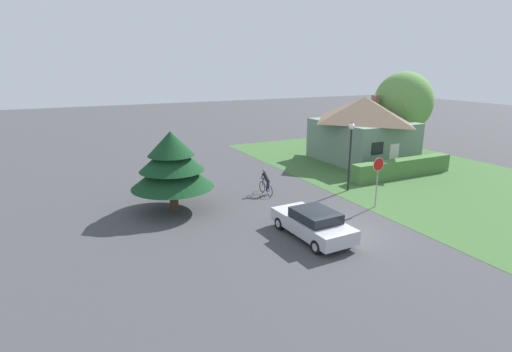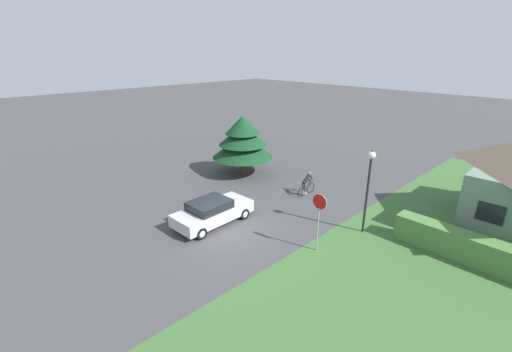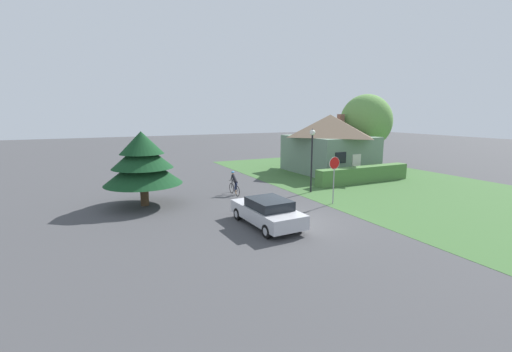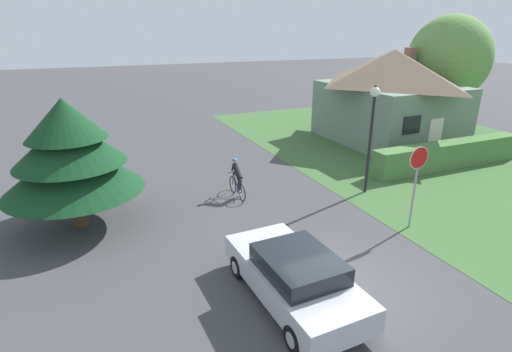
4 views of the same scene
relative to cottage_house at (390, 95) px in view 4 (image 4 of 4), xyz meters
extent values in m
plane|color=#424244|center=(-10.92, -11.18, -2.71)|extent=(140.00, 140.00, 0.00)
cube|color=#3D6633|center=(0.46, -7.18, -2.70)|extent=(16.00, 36.00, 0.01)
cube|color=slate|center=(0.00, 0.00, -1.06)|extent=(6.22, 7.16, 3.30)
pyramid|color=#75604C|center=(0.00, 0.00, 1.55)|extent=(6.72, 7.74, 1.92)
cube|color=silver|center=(0.06, -3.56, -1.71)|extent=(0.90, 0.08, 2.00)
cube|color=black|center=(-1.65, -3.59, -0.89)|extent=(1.10, 0.08, 0.90)
cube|color=brown|center=(1.82, 0.74, 2.15)|extent=(0.51, 0.51, 0.80)
cube|color=#4C7A3D|center=(-0.71, -5.22, -2.08)|extent=(8.53, 0.90, 1.25)
cube|color=#BCBCC1|center=(-12.37, -11.09, -2.11)|extent=(2.01, 4.40, 0.64)
cube|color=black|center=(-12.36, -11.31, -1.57)|extent=(1.70, 2.11, 0.44)
cylinder|color=black|center=(-13.25, -9.66, -2.40)|extent=(0.26, 0.61, 0.60)
cylinder|color=#ADADB2|center=(-13.25, -9.66, -2.40)|extent=(0.26, 0.36, 0.35)
cylinder|color=black|center=(-11.59, -9.59, -2.40)|extent=(0.26, 0.61, 0.60)
cylinder|color=#ADADB2|center=(-11.59, -9.59, -2.40)|extent=(0.26, 0.36, 0.35)
cylinder|color=black|center=(-13.14, -12.60, -2.40)|extent=(0.26, 0.61, 0.60)
cylinder|color=#ADADB2|center=(-13.14, -12.60, -2.40)|extent=(0.26, 0.36, 0.35)
cylinder|color=black|center=(-11.48, -12.53, -2.40)|extent=(0.26, 0.61, 0.60)
cylinder|color=#ADADB2|center=(-11.48, -12.53, -2.40)|extent=(0.26, 0.36, 0.35)
torus|color=black|center=(-11.30, -4.98, -2.38)|extent=(0.05, 0.70, 0.70)
torus|color=black|center=(-11.31, -4.01, -2.38)|extent=(0.05, 0.70, 0.70)
cylinder|color=black|center=(-11.30, -4.74, -2.20)|extent=(0.04, 0.17, 0.59)
cylinder|color=black|center=(-11.30, -4.38, -2.15)|extent=(0.04, 0.61, 0.70)
cylinder|color=black|center=(-11.30, -4.44, -1.86)|extent=(0.04, 0.73, 0.13)
cylinder|color=black|center=(-11.30, -4.83, -2.44)|extent=(0.04, 0.33, 0.15)
cylinder|color=black|center=(-11.30, -4.89, -2.14)|extent=(0.03, 0.20, 0.48)
cylinder|color=black|center=(-11.31, -4.04, -2.10)|extent=(0.04, 0.11, 0.57)
cylinder|color=black|center=(-11.31, -4.08, -1.81)|extent=(0.44, 0.03, 0.02)
ellipsoid|color=black|center=(-11.30, -4.81, -1.89)|extent=(0.08, 0.20, 0.05)
cylinder|color=#262D4C|center=(-11.30, -4.82, -2.08)|extent=(0.11, 0.24, 0.49)
cylinder|color=#262D4C|center=(-11.30, -4.66, -2.16)|extent=(0.11, 0.25, 0.65)
cylinder|color=tan|center=(-11.30, -4.75, -2.46)|extent=(0.08, 0.08, 0.30)
cylinder|color=tan|center=(-11.25, -4.59, -2.56)|extent=(0.17, 0.08, 0.21)
cylinder|color=black|center=(-11.30, -4.53, -1.64)|extent=(0.23, 0.68, 0.59)
cylinder|color=black|center=(-11.30, -4.31, -1.63)|extent=(0.07, 0.24, 0.35)
cylinder|color=black|center=(-11.30, -4.03, -1.63)|extent=(0.07, 0.24, 0.35)
sphere|color=tan|center=(-11.30, -4.26, -1.29)|extent=(0.19, 0.19, 0.19)
ellipsoid|color=#267FBF|center=(-11.30, -4.26, -1.24)|extent=(0.22, 0.18, 0.12)
cylinder|color=gray|center=(-6.93, -9.30, -1.63)|extent=(0.07, 0.07, 2.16)
cylinder|color=red|center=(-6.93, -9.30, -0.25)|extent=(0.71, 0.04, 0.71)
cylinder|color=silver|center=(-6.93, -9.30, -0.25)|extent=(0.75, 0.03, 0.75)
cylinder|color=black|center=(-6.33, -6.18, -0.75)|extent=(0.11, 0.11, 3.91)
sphere|color=white|center=(-6.33, -6.18, 1.37)|extent=(0.38, 0.38, 0.38)
cone|color=black|center=(-6.33, -6.18, 1.56)|extent=(0.23, 0.23, 0.15)
cylinder|color=#4C3823|center=(-17.08, -4.71, -2.06)|extent=(0.47, 0.47, 1.30)
cone|color=#143D1E|center=(-17.08, -4.71, -0.56)|extent=(4.44, 4.44, 1.70)
cone|color=#143D1E|center=(-17.08, -4.71, 0.27)|extent=(3.47, 3.47, 1.49)
cone|color=#143D1E|center=(-17.08, -4.71, 0.99)|extent=(2.49, 2.49, 1.29)
cylinder|color=#4C3823|center=(4.77, 0.52, -1.48)|extent=(0.25, 0.25, 2.45)
ellipsoid|color=#609347|center=(4.77, 0.52, 1.85)|extent=(4.96, 4.96, 5.21)
camera|label=1|loc=(-22.23, -25.17, 4.94)|focal=28.00mm
camera|label=2|loc=(0.96, -20.81, 6.03)|focal=24.00mm
camera|label=3|loc=(-19.83, -25.07, 2.63)|focal=24.00mm
camera|label=4|loc=(-16.50, -18.29, 3.62)|focal=28.00mm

